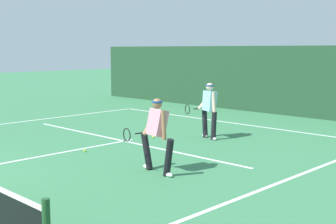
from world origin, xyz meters
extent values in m
cube|color=white|center=(0.00, 11.01, 0.00)|extent=(10.96, 0.10, 0.01)
cube|color=white|center=(0.00, 6.09, 0.00)|extent=(8.94, 0.10, 0.01)
cube|color=white|center=(0.00, 3.20, 0.00)|extent=(0.10, 6.40, 0.01)
cylinder|color=black|center=(3.58, 4.29, 0.41)|extent=(0.31, 0.19, 0.83)
cylinder|color=black|center=(2.76, 4.43, 0.41)|extent=(0.38, 0.20, 0.82)
ellipsoid|color=white|center=(3.58, 4.29, 0.04)|extent=(0.27, 0.15, 0.09)
ellipsoid|color=white|center=(2.76, 4.43, 0.04)|extent=(0.27, 0.15, 0.09)
cube|color=pink|center=(3.17, 4.36, 1.10)|extent=(0.47, 0.42, 0.61)
cylinder|color=#9E704C|center=(3.40, 4.32, 1.08)|extent=(0.16, 0.12, 0.63)
cylinder|color=#9E704C|center=(2.94, 4.40, 1.08)|extent=(0.17, 0.45, 0.56)
sphere|color=#9E704C|center=(3.17, 4.36, 1.51)|extent=(0.22, 0.22, 0.22)
cylinder|color=#19478C|center=(3.17, 4.36, 1.55)|extent=(0.27, 0.27, 0.04)
cylinder|color=black|center=(2.85, 4.16, 0.86)|extent=(0.07, 0.26, 0.03)
torus|color=black|center=(2.79, 3.82, 0.86)|extent=(0.29, 0.07, 0.29)
cylinder|color=black|center=(1.76, 8.06, 0.42)|extent=(0.24, 0.21, 0.85)
cylinder|color=black|center=(1.27, 8.22, 0.42)|extent=(0.26, 0.22, 0.85)
ellipsoid|color=white|center=(1.76, 8.06, 0.04)|extent=(0.28, 0.19, 0.09)
ellipsoid|color=white|center=(1.27, 8.22, 0.04)|extent=(0.28, 0.19, 0.09)
cube|color=#8CCCE0|center=(1.52, 8.14, 1.13)|extent=(0.50, 0.40, 0.61)
cylinder|color=beige|center=(1.74, 8.06, 1.11)|extent=(0.20, 0.15, 0.65)
cylinder|color=beige|center=(1.29, 8.22, 1.11)|extent=(0.27, 0.53, 0.53)
sphere|color=beige|center=(1.52, 8.14, 1.56)|extent=(0.23, 0.23, 0.23)
cylinder|color=#19478C|center=(1.52, 8.14, 1.60)|extent=(0.31, 0.31, 0.04)
cylinder|color=black|center=(1.16, 8.00, 0.88)|extent=(0.12, 0.26, 0.03)
torus|color=black|center=(1.05, 7.68, 0.88)|extent=(0.29, 0.12, 0.29)
sphere|color=#D1E033|center=(0.37, 4.44, 0.03)|extent=(0.07, 0.07, 0.07)
sphere|color=#D1E033|center=(0.27, 7.00, 0.03)|extent=(0.07, 0.07, 0.07)
cube|color=#1F4128|center=(0.00, 14.14, 1.40)|extent=(21.24, 0.12, 2.80)
camera|label=1|loc=(10.18, -2.45, 2.67)|focal=49.37mm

